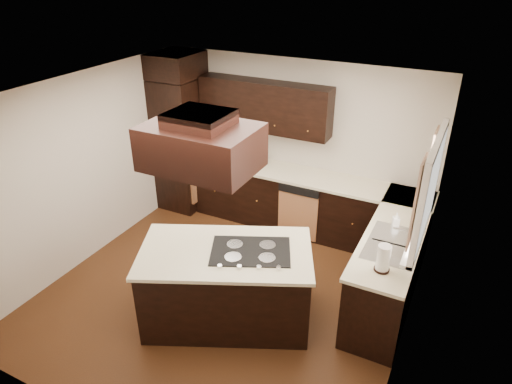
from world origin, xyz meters
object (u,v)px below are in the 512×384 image
spice_rack (247,156)px  oven_column (182,144)px  island (227,286)px  range_hood (201,147)px

spice_rack → oven_column: bearing=168.9°
island → spice_rack: size_ratio=4.95×
island → spice_rack: (-0.84, 2.12, 0.63)m
island → range_hood: (-0.12, -0.17, 1.72)m
range_hood → spice_rack: 2.63m
range_hood → spice_rack: size_ratio=2.90×
oven_column → range_hood: range_hood is taller
range_hood → spice_rack: range_hood is taller
oven_column → island: (2.00, -2.09, -0.62)m
island → range_hood: bearing=-150.6°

